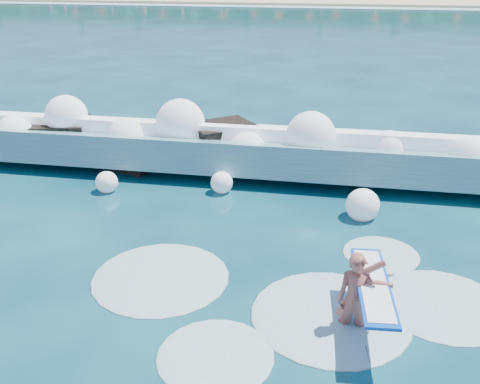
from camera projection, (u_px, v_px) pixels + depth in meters
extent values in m
plane|color=#07273B|center=(150.00, 280.00, 10.83)|extent=(200.00, 200.00, 0.00)
cube|color=tan|center=(320.00, 0.00, 81.04)|extent=(140.00, 20.00, 0.40)
cube|color=silver|center=(316.00, 7.00, 71.19)|extent=(140.00, 5.00, 0.08)
cube|color=teal|center=(219.00, 155.00, 16.31)|extent=(18.55, 2.82, 1.55)
cube|color=white|center=(224.00, 133.00, 16.85)|extent=(18.55, 1.31, 0.72)
cube|color=black|center=(53.00, 139.00, 17.84)|extent=(2.67, 2.27, 1.25)
cube|color=black|center=(130.00, 155.00, 16.67)|extent=(2.04, 1.78, 0.96)
cube|color=black|center=(222.00, 144.00, 17.25)|extent=(2.46, 2.39, 1.34)
imported|color=#965146|center=(355.00, 300.00, 9.21)|extent=(0.64, 0.43, 1.75)
cube|color=blue|center=(373.00, 285.00, 9.09)|extent=(0.74, 2.43, 0.06)
cube|color=white|center=(373.00, 284.00, 9.08)|extent=(0.62, 2.22, 0.06)
cylinder|color=black|center=(368.00, 353.00, 8.15)|extent=(0.01, 0.91, 0.43)
sphere|color=white|center=(15.00, 134.00, 17.02)|extent=(1.16, 1.16, 1.16)
sphere|color=white|center=(66.00, 116.00, 17.40)|extent=(1.37, 1.37, 1.37)
sphere|color=white|center=(127.00, 137.00, 16.88)|extent=(1.25, 1.25, 1.25)
sphere|color=white|center=(180.00, 123.00, 16.71)|extent=(1.53, 1.53, 1.53)
sphere|color=white|center=(247.00, 151.00, 16.06)|extent=(1.17, 1.17, 1.17)
sphere|color=white|center=(311.00, 136.00, 15.53)|extent=(1.44, 1.44, 1.44)
sphere|color=white|center=(389.00, 149.00, 15.83)|extent=(1.12, 1.12, 1.12)
sphere|color=white|center=(469.00, 157.00, 14.74)|extent=(1.13, 1.13, 1.13)
sphere|color=white|center=(107.00, 182.00, 14.85)|extent=(0.62, 0.62, 0.62)
sphere|color=white|center=(222.00, 183.00, 14.78)|extent=(0.62, 0.62, 0.62)
sphere|color=white|center=(363.00, 205.00, 13.33)|extent=(0.85, 0.85, 0.85)
ellipsoid|color=silver|center=(330.00, 315.00, 9.75)|extent=(2.95, 2.95, 0.15)
ellipsoid|color=silver|center=(215.00, 356.00, 8.75)|extent=(1.96, 1.96, 0.10)
ellipsoid|color=silver|center=(442.00, 305.00, 10.05)|extent=(2.46, 2.46, 0.12)
ellipsoid|color=silver|center=(160.00, 277.00, 10.91)|extent=(2.82, 2.82, 0.14)
ellipsoid|color=silver|center=(381.00, 254.00, 11.77)|extent=(1.68, 1.68, 0.08)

